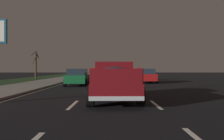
{
  "coord_description": "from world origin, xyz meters",
  "views": [
    {
      "loc": [
        -1.32,
        0.1,
        1.51
      ],
      "look_at": [
        9.27,
        0.11,
        1.46
      ],
      "focal_mm": 36.25,
      "sensor_mm": 36.0,
      "label": 1
    }
  ],
  "objects_px": {
    "sedan_red": "(146,76)",
    "pickup_truck": "(114,80)",
    "sedan_green": "(78,77)",
    "bare_tree_far": "(36,64)"
  },
  "relations": [
    {
      "from": "pickup_truck",
      "to": "sedan_green",
      "type": "bearing_deg",
      "value": 18.15
    },
    {
      "from": "sedan_green",
      "to": "bare_tree_far",
      "type": "relative_size",
      "value": 1.0
    },
    {
      "from": "sedan_green",
      "to": "bare_tree_far",
      "type": "bearing_deg",
      "value": 31.16
    },
    {
      "from": "sedan_red",
      "to": "pickup_truck",
      "type": "bearing_deg",
      "value": 165.32
    },
    {
      "from": "pickup_truck",
      "to": "sedan_red",
      "type": "xyz_separation_m",
      "value": [
        13.9,
        -3.64,
        -0.2
      ]
    },
    {
      "from": "pickup_truck",
      "to": "bare_tree_far",
      "type": "bearing_deg",
      "value": 26.22
    },
    {
      "from": "bare_tree_far",
      "to": "sedan_green",
      "type": "bearing_deg",
      "value": -148.84
    },
    {
      "from": "sedan_red",
      "to": "bare_tree_far",
      "type": "bearing_deg",
      "value": 55.81
    },
    {
      "from": "sedan_green",
      "to": "bare_tree_far",
      "type": "distance_m",
      "value": 17.15
    },
    {
      "from": "sedan_red",
      "to": "bare_tree_far",
      "type": "relative_size",
      "value": 1.01
    }
  ]
}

